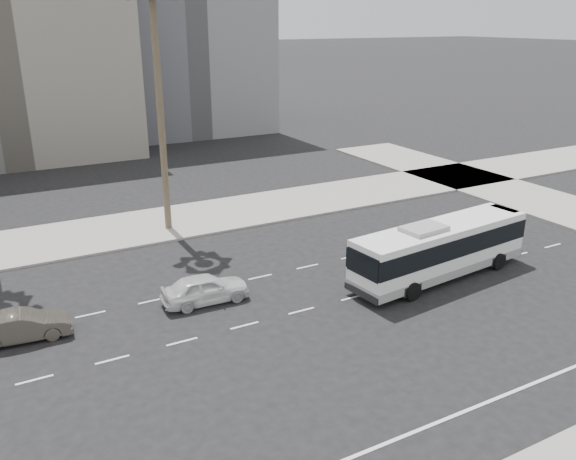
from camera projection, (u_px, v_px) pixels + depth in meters
ground at (353, 298)px, 29.68m from camera, size 700.00×700.00×0.00m
sidewalk_north at (230, 213)px, 42.45m from camera, size 120.00×7.00×0.15m
midrise_gray_center at (168, 21)px, 71.82m from camera, size 20.00×20.00×26.00m
city_bus at (441, 248)px, 31.55m from camera, size 11.33×3.64×3.20m
car_a at (205, 289)px, 28.99m from camera, size 1.93×4.39×1.47m
car_b at (23, 326)px, 25.59m from camera, size 1.79×4.14×1.33m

